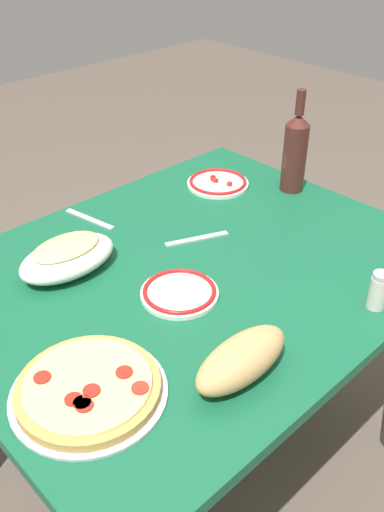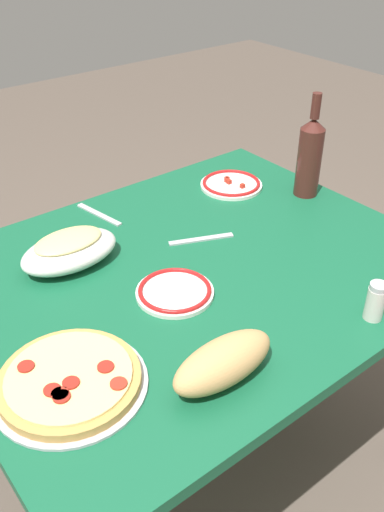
{
  "view_description": "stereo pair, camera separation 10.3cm",
  "coord_description": "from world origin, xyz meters",
  "px_view_note": "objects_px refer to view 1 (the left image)",
  "views": [
    {
      "loc": [
        -0.75,
        -0.79,
        1.5
      ],
      "look_at": [
        0.0,
        0.0,
        0.77
      ],
      "focal_mm": 39.06,
      "sensor_mm": 36.0,
      "label": 1
    },
    {
      "loc": [
        -0.67,
        -0.86,
        1.5
      ],
      "look_at": [
        0.0,
        0.0,
        0.77
      ],
      "focal_mm": 39.06,
      "sensor_mm": 36.0,
      "label": 2
    }
  ],
  "objects_px": {
    "baked_pasta_dish": "(67,256)",
    "side_plate_far": "(179,292)",
    "bread_loaf": "(242,359)",
    "pepperoni_pizza": "(88,389)",
    "wine_bottle": "(295,151)",
    "side_plate_near": "(218,183)",
    "dining_table": "(192,308)",
    "spice_shaker": "(378,291)"
  },
  "relations": [
    {
      "from": "baked_pasta_dish",
      "to": "side_plate_far",
      "type": "distance_m",
      "value": 0.28
    },
    {
      "from": "side_plate_far",
      "to": "bread_loaf",
      "type": "xyz_separation_m",
      "value": [
        -0.08,
        -0.26,
        0.03
      ]
    },
    {
      "from": "pepperoni_pizza",
      "to": "bread_loaf",
      "type": "height_order",
      "value": "bread_loaf"
    },
    {
      "from": "pepperoni_pizza",
      "to": "wine_bottle",
      "type": "relative_size",
      "value": 0.95
    },
    {
      "from": "wine_bottle",
      "to": "side_plate_near",
      "type": "distance_m",
      "value": 0.25
    },
    {
      "from": "side_plate_near",
      "to": "dining_table",
      "type": "bearing_deg",
      "value": -143.9
    },
    {
      "from": "baked_pasta_dish",
      "to": "bread_loaf",
      "type": "distance_m",
      "value": 0.51
    },
    {
      "from": "side_plate_far",
      "to": "spice_shaker",
      "type": "xyz_separation_m",
      "value": [
        0.28,
        -0.32,
        0.03
      ]
    },
    {
      "from": "side_plate_near",
      "to": "side_plate_far",
      "type": "height_order",
      "value": "side_plate_near"
    },
    {
      "from": "dining_table",
      "to": "spice_shaker",
      "type": "bearing_deg",
      "value": -64.45
    },
    {
      "from": "baked_pasta_dish",
      "to": "spice_shaker",
      "type": "bearing_deg",
      "value": -54.8
    },
    {
      "from": "dining_table",
      "to": "side_plate_near",
      "type": "height_order",
      "value": "side_plate_near"
    },
    {
      "from": "baked_pasta_dish",
      "to": "wine_bottle",
      "type": "bearing_deg",
      "value": -8.02
    },
    {
      "from": "side_plate_far",
      "to": "bread_loaf",
      "type": "height_order",
      "value": "bread_loaf"
    },
    {
      "from": "dining_table",
      "to": "wine_bottle",
      "type": "distance_m",
      "value": 0.56
    },
    {
      "from": "side_plate_far",
      "to": "wine_bottle",
      "type": "bearing_deg",
      "value": 14.35
    },
    {
      "from": "dining_table",
      "to": "pepperoni_pizza",
      "type": "distance_m",
      "value": 0.46
    },
    {
      "from": "spice_shaker",
      "to": "baked_pasta_dish",
      "type": "bearing_deg",
      "value": 125.2
    },
    {
      "from": "bread_loaf",
      "to": "spice_shaker",
      "type": "xyz_separation_m",
      "value": [
        0.36,
        -0.06,
        0.0
      ]
    },
    {
      "from": "wine_bottle",
      "to": "dining_table",
      "type": "bearing_deg",
      "value": -169.79
    },
    {
      "from": "side_plate_far",
      "to": "bread_loaf",
      "type": "relative_size",
      "value": 0.8
    },
    {
      "from": "side_plate_near",
      "to": "side_plate_far",
      "type": "relative_size",
      "value": 1.06
    },
    {
      "from": "side_plate_near",
      "to": "bread_loaf",
      "type": "bearing_deg",
      "value": -132.66
    },
    {
      "from": "wine_bottle",
      "to": "spice_shaker",
      "type": "relative_size",
      "value": 3.44
    },
    {
      "from": "dining_table",
      "to": "side_plate_near",
      "type": "distance_m",
      "value": 0.46
    },
    {
      "from": "wine_bottle",
      "to": "pepperoni_pizza",
      "type": "bearing_deg",
      "value": -164.44
    },
    {
      "from": "baked_pasta_dish",
      "to": "wine_bottle",
      "type": "height_order",
      "value": "wine_bottle"
    },
    {
      "from": "pepperoni_pizza",
      "to": "side_plate_near",
      "type": "relative_size",
      "value": 1.53
    },
    {
      "from": "pepperoni_pizza",
      "to": "side_plate_far",
      "type": "bearing_deg",
      "value": 17.82
    },
    {
      "from": "baked_pasta_dish",
      "to": "side_plate_far",
      "type": "bearing_deg",
      "value": -63.95
    },
    {
      "from": "wine_bottle",
      "to": "spice_shaker",
      "type": "height_order",
      "value": "wine_bottle"
    },
    {
      "from": "side_plate_far",
      "to": "pepperoni_pizza",
      "type": "bearing_deg",
      "value": -162.18
    },
    {
      "from": "dining_table",
      "to": "wine_bottle",
      "type": "bearing_deg",
      "value": 10.21
    },
    {
      "from": "baked_pasta_dish",
      "to": "spice_shaker",
      "type": "xyz_separation_m",
      "value": [
        0.4,
        -0.57,
        0.0
      ]
    },
    {
      "from": "pepperoni_pizza",
      "to": "wine_bottle",
      "type": "distance_m",
      "value": 0.95
    },
    {
      "from": "pepperoni_pizza",
      "to": "side_plate_far",
      "type": "xyz_separation_m",
      "value": [
        0.31,
        0.1,
        -0.01
      ]
    },
    {
      "from": "pepperoni_pizza",
      "to": "baked_pasta_dish",
      "type": "bearing_deg",
      "value": 61.84
    },
    {
      "from": "side_plate_far",
      "to": "bread_loaf",
      "type": "distance_m",
      "value": 0.27
    },
    {
      "from": "pepperoni_pizza",
      "to": "spice_shaker",
      "type": "distance_m",
      "value": 0.63
    },
    {
      "from": "side_plate_far",
      "to": "spice_shaker",
      "type": "height_order",
      "value": "spice_shaker"
    },
    {
      "from": "bread_loaf",
      "to": "spice_shaker",
      "type": "distance_m",
      "value": 0.37
    },
    {
      "from": "pepperoni_pizza",
      "to": "wine_bottle",
      "type": "bearing_deg",
      "value": 15.56
    }
  ]
}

